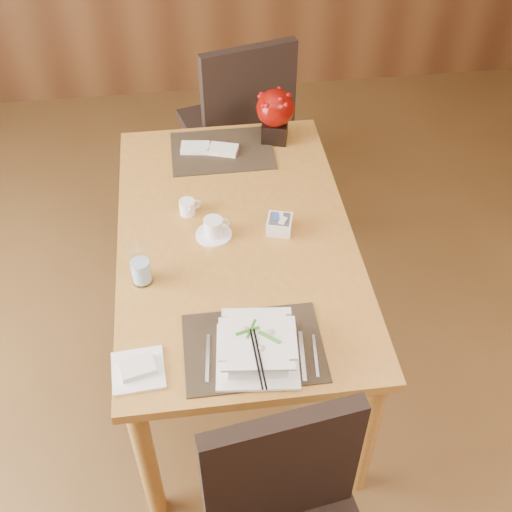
{
  "coord_description": "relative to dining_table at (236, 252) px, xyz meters",
  "views": [
    {
      "loc": [
        -0.16,
        -1.21,
        2.42
      ],
      "look_at": [
        0.05,
        0.35,
        0.87
      ],
      "focal_mm": 45.0,
      "sensor_mm": 36.0,
      "label": 1
    }
  ],
  "objects": [
    {
      "name": "sugar_caddy",
      "position": [
        0.17,
        0.0,
        0.12
      ],
      "size": [
        0.11,
        0.11,
        0.06
      ],
      "primitive_type": "cube",
      "rotation": [
        0.0,
        0.0,
        -0.27
      ],
      "color": "white",
      "rests_on": "dining_table"
    },
    {
      "name": "dining_table",
      "position": [
        0.0,
        0.0,
        0.0
      ],
      "size": [
        0.9,
        1.5,
        0.75
      ],
      "color": "#BD7F34",
      "rests_on": "ground"
    },
    {
      "name": "berry_decor",
      "position": [
        0.24,
        0.61,
        0.24
      ],
      "size": [
        0.17,
        0.17,
        0.25
      ],
      "rotation": [
        0.0,
        0.0,
        -0.25
      ],
      "color": "black",
      "rests_on": "dining_table"
    },
    {
      "name": "creamer_jug",
      "position": [
        -0.18,
        0.15,
        0.13
      ],
      "size": [
        0.1,
        0.1,
        0.06
      ],
      "primitive_type": null,
      "rotation": [
        0.0,
        0.0,
        0.3
      ],
      "color": "white",
      "rests_on": "dining_table"
    },
    {
      "name": "napkins_far",
      "position": [
        -0.05,
        0.55,
        0.11
      ],
      "size": [
        0.27,
        0.15,
        0.02
      ],
      "primitive_type": null,
      "rotation": [
        0.0,
        0.0,
        -0.24
      ],
      "color": "white",
      "rests_on": "dining_table"
    },
    {
      "name": "placemat_far",
      "position": [
        0.0,
        0.55,
        0.1
      ],
      "size": [
        0.45,
        0.33,
        0.01
      ],
      "primitive_type": "cube",
      "color": "black",
      "rests_on": "dining_table"
    },
    {
      "name": "placemat_near",
      "position": [
        0.0,
        -0.55,
        0.1
      ],
      "size": [
        0.45,
        0.33,
        0.01
      ],
      "primitive_type": "cube",
      "color": "black",
      "rests_on": "dining_table"
    },
    {
      "name": "far_chair",
      "position": [
        0.13,
        1.02,
        -0.06
      ],
      "size": [
        0.6,
        0.6,
        1.06
      ],
      "rotation": [
        0.0,
        0.0,
        3.4
      ],
      "color": "black",
      "rests_on": "ground"
    },
    {
      "name": "soup_setting",
      "position": [
        0.01,
        -0.59,
        0.15
      ],
      "size": [
        0.29,
        0.29,
        0.11
      ],
      "rotation": [
        0.0,
        0.0,
        -0.1
      ],
      "color": "white",
      "rests_on": "dining_table"
    },
    {
      "name": "bread_plate",
      "position": [
        -0.37,
        -0.59,
        0.1
      ],
      "size": [
        0.17,
        0.17,
        0.01
      ],
      "primitive_type": "cube",
      "rotation": [
        0.0,
        0.0,
        0.06
      ],
      "color": "white",
      "rests_on": "dining_table"
    },
    {
      "name": "water_glass",
      "position": [
        -0.35,
        -0.2,
        0.18
      ],
      "size": [
        0.08,
        0.08,
        0.17
      ],
      "primitive_type": "cylinder",
      "rotation": [
        0.0,
        0.0,
        -0.11
      ],
      "color": "silver",
      "rests_on": "dining_table"
    },
    {
      "name": "coffee_cup",
      "position": [
        -0.08,
        0.0,
        0.13
      ],
      "size": [
        0.14,
        0.14,
        0.08
      ],
      "rotation": [
        0.0,
        0.0,
        0.29
      ],
      "color": "white",
      "rests_on": "dining_table"
    },
    {
      "name": "ground",
      "position": [
        0.0,
        -0.6,
        -0.65
      ],
      "size": [
        6.0,
        6.0,
        0.0
      ],
      "primitive_type": "plane",
      "color": "brown",
      "rests_on": "ground"
    }
  ]
}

